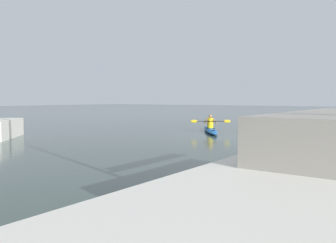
{
  "coord_description": "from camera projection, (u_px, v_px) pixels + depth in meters",
  "views": [
    {
      "loc": [
        -7.45,
        16.06,
        1.96
      ],
      "look_at": [
        1.12,
        3.06,
        0.95
      ],
      "focal_mm": 37.67,
      "sensor_mm": 36.0,
      "label": 1
    }
  ],
  "objects": [
    {
      "name": "ground_plane",
      "position": [
        220.0,
        138.0,
        17.6
      ],
      "size": [
        160.0,
        160.0,
        0.0
      ],
      "primitive_type": "plane",
      "color": "#384742"
    },
    {
      "name": "kayak",
      "position": [
        210.0,
        130.0,
        20.65
      ],
      "size": [
        3.18,
        4.55,
        0.24
      ],
      "color": "#1959A5",
      "rests_on": "ground"
    },
    {
      "name": "kayaker",
      "position": [
        210.0,
        122.0,
        20.69
      ],
      "size": [
        1.99,
        1.28,
        0.79
      ],
      "color": "yellow",
      "rests_on": "kayak"
    }
  ]
}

